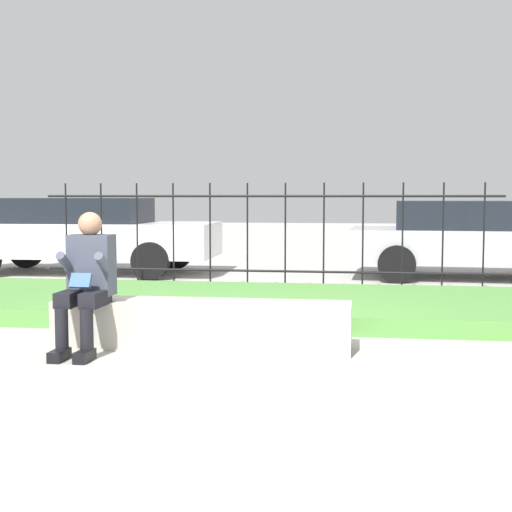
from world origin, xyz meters
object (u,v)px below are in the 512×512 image
Objects in this scene: person_seated_reader at (87,277)px; stone_bench at (202,327)px; car_parked_right at (471,237)px; car_parked_left at (80,233)px.

stone_bench is at bearing 16.26° from person_seated_reader.
person_seated_reader is at bearing -120.70° from car_parked_right.
car_parked_left is at bearing -175.48° from car_parked_right.
person_seated_reader is at bearing -163.74° from stone_bench.
car_parked_right is at bearing 0.38° from car_parked_left.
car_parked_left is at bearing 121.00° from stone_bench.
stone_bench is at bearing -60.16° from car_parked_left.
car_parked_right is at bearing 56.31° from person_seated_reader.
stone_bench is 6.82m from car_parked_right.
person_seated_reader is 0.26× the size of car_parked_left.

